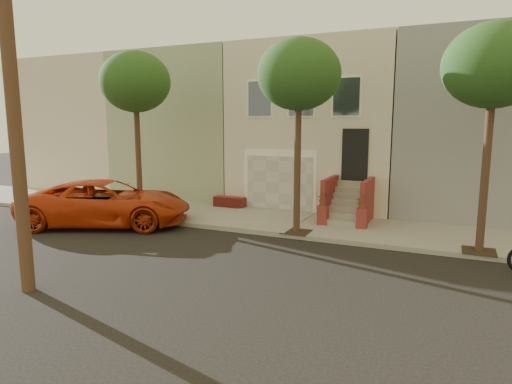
% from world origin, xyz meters
% --- Properties ---
extents(ground, '(90.00, 90.00, 0.00)m').
position_xyz_m(ground, '(0.00, 0.00, 0.00)').
color(ground, black).
rests_on(ground, ground).
extents(sidewalk, '(40.00, 3.70, 0.15)m').
position_xyz_m(sidewalk, '(0.00, 5.35, 0.07)').
color(sidewalk, gray).
rests_on(sidewalk, ground).
extents(house_row, '(33.10, 11.70, 7.00)m').
position_xyz_m(house_row, '(0.00, 11.19, 3.64)').
color(house_row, beige).
rests_on(house_row, sidewalk).
extents(tree_left, '(2.70, 2.57, 6.30)m').
position_xyz_m(tree_left, '(-5.50, 3.90, 5.26)').
color(tree_left, '#2D2116').
rests_on(tree_left, sidewalk).
extents(tree_mid, '(2.70, 2.57, 6.30)m').
position_xyz_m(tree_mid, '(1.00, 3.90, 5.26)').
color(tree_mid, '#2D2116').
rests_on(tree_mid, sidewalk).
extents(tree_right, '(2.70, 2.57, 6.30)m').
position_xyz_m(tree_right, '(6.50, 3.90, 5.26)').
color(tree_right, '#2D2116').
rests_on(tree_right, sidewalk).
extents(pickup_truck, '(6.67, 4.95, 1.68)m').
position_xyz_m(pickup_truck, '(-5.94, 2.54, 0.84)').
color(pickup_truck, '#BE340F').
rests_on(pickup_truck, ground).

